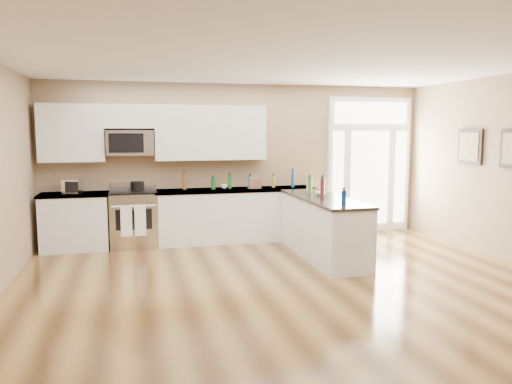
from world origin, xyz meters
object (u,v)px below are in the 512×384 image
at_px(peninsula_cabinet, 323,229).
at_px(toaster_oven, 72,186).
at_px(stockpot, 137,186).
at_px(kitchen_range, 134,219).

height_order(peninsula_cabinet, toaster_oven, toaster_oven).
xyz_separation_m(peninsula_cabinet, stockpot, (-2.78, 1.47, 0.60)).
distance_m(peninsula_cabinet, stockpot, 3.20).
xyz_separation_m(stockpot, toaster_oven, (-1.03, -0.03, 0.02)).
distance_m(peninsula_cabinet, kitchen_range, 3.20).
xyz_separation_m(kitchen_range, toaster_oven, (-0.96, -0.01, 0.58)).
xyz_separation_m(kitchen_range, stockpot, (0.07, 0.02, 0.56)).
bearing_deg(stockpot, toaster_oven, -178.29).
relative_size(kitchen_range, stockpot, 4.81).
distance_m(stockpot, toaster_oven, 1.03).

